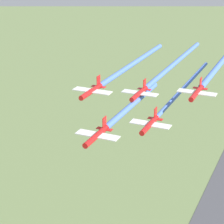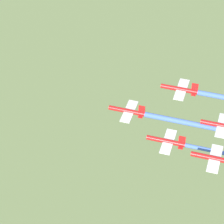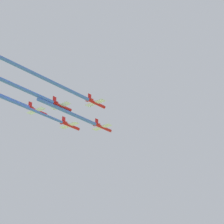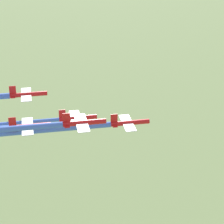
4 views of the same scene
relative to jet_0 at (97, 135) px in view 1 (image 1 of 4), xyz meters
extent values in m
cylinder|color=red|center=(0.12, 0.33, -0.04)|extent=(4.06, 8.68, 1.08)
cube|color=white|center=(-0.08, -0.22, -0.04)|extent=(8.57, 5.06, 0.18)
cube|color=red|center=(-1.13, -3.08, 1.31)|extent=(0.67, 1.52, 2.16)
cube|color=red|center=(-1.13, -3.08, -0.04)|extent=(3.33, 2.10, 0.12)
cylinder|color=red|center=(-9.74, -7.77, -1.00)|extent=(4.06, 8.68, 1.08)
cube|color=white|center=(-9.94, -8.32, -1.00)|extent=(8.57, 5.06, 0.18)
cube|color=red|center=(-10.99, -11.18, 0.35)|extent=(0.67, 1.52, 2.16)
cube|color=red|center=(-10.99, -11.18, -1.00)|extent=(3.33, 2.10, 0.12)
cylinder|color=red|center=(2.41, -12.22, 4.25)|extent=(4.06, 8.68, 1.08)
cube|color=white|center=(2.21, -12.78, 4.25)|extent=(8.57, 5.06, 0.18)
cube|color=red|center=(1.16, -15.64, 5.60)|extent=(0.67, 1.52, 2.16)
cube|color=red|center=(1.16, -15.64, 4.25)|extent=(3.33, 2.10, 0.12)
cylinder|color=red|center=(-19.60, -15.86, 3.14)|extent=(4.06, 8.68, 1.08)
cube|color=white|center=(-19.81, -16.42, 3.14)|extent=(8.57, 5.06, 0.18)
cube|color=red|center=(-20.86, -19.28, 4.49)|extent=(0.67, 1.52, 2.16)
cube|color=red|center=(-20.86, -19.28, 3.14)|extent=(3.33, 2.10, 0.12)
cylinder|color=red|center=(-7.45, -20.32, 1.19)|extent=(4.06, 8.68, 1.08)
cube|color=white|center=(-7.66, -20.87, 1.19)|extent=(8.57, 5.06, 0.18)
cube|color=red|center=(-8.71, -23.74, 2.54)|extent=(0.67, 1.52, 2.16)
cube|color=red|center=(-8.71, -23.74, 1.19)|extent=(3.33, 2.10, 0.12)
cylinder|color=#4C72D8|center=(-6.36, -17.35, -0.04)|extent=(11.08, 27.47, 1.24)
cylinder|color=#4C72D8|center=(-19.23, -33.64, -1.00)|extent=(16.79, 43.75, 0.91)
cylinder|color=#4C72D8|center=(-6.17, -35.60, 4.25)|extent=(15.21, 38.85, 1.18)
cylinder|color=#4C72D8|center=(-30.56, -45.75, 3.14)|extent=(20.18, 51.93, 1.39)
cylinder|color=#4C72D8|center=(-17.65, -48.11, 1.19)|extent=(18.53, 47.71, 1.26)
camera|label=1|loc=(-7.67, 72.49, 33.44)|focal=70.00mm
camera|label=2|loc=(-95.63, 9.02, 81.76)|focal=85.00mm
camera|label=3|loc=(68.67, -173.03, -77.43)|focal=85.00mm
camera|label=4|loc=(73.00, -47.69, 44.42)|focal=70.00mm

